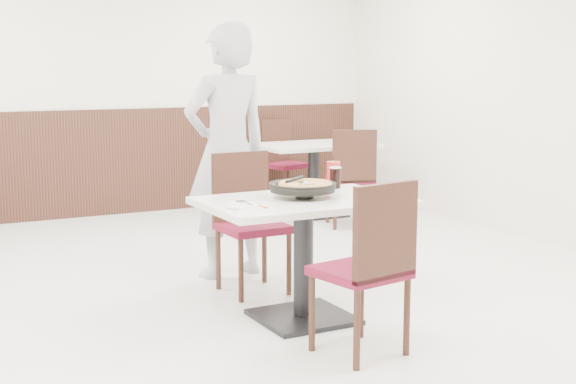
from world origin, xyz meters
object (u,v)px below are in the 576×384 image
chair_near (360,267)px  bg_chair_right_far (287,163)px  bg_table_right (314,180)px  bg_chair_right_near (350,177)px  red_cup (333,173)px  cola_glass (335,178)px  main_table (303,260)px  pizza_pan (303,190)px  diner_person (227,151)px  pizza (305,188)px  side_plate (242,206)px  chair_far (253,224)px

chair_near → bg_chair_right_far: 4.70m
bg_table_right → bg_chair_right_near: bearing=-87.3°
chair_near → red_cup: size_ratio=5.94×
cola_glass → bg_table_right: size_ratio=0.11×
bg_chair_right_near → cola_glass: bearing=-105.2°
main_table → bg_chair_right_far: 4.10m
pizza_pan → bg_table_right: pizza_pan is taller
cola_glass → diner_person: (-0.37, 0.91, 0.11)m
pizza → diner_person: (-0.01, 1.16, 0.11)m
pizza → bg_table_right: pizza is taller
main_table → side_plate: 0.60m
side_plate → diner_person: (0.47, 1.28, 0.17)m
main_table → pizza_pan: bearing=67.7°
red_cup → bg_chair_right_near: 2.43m
cola_glass → pizza_pan: bearing=-148.3°
chair_near → red_cup: chair_near is taller
side_plate → bg_chair_right_far: 4.41m
bg_chair_right_near → pizza_pan: bearing=-108.6°
pizza_pan → cola_glass: cola_glass is taller
cola_glass → diner_person: 0.99m
pizza_pan → main_table: bearing=-112.3°
red_cup → bg_chair_right_far: size_ratio=0.17×
main_table → bg_chair_right_near: bearing=52.5°
bg_chair_right_near → bg_chair_right_far: 1.32m
chair_far → side_plate: size_ratio=5.16×
side_plate → bg_chair_right_far: bg_chair_right_far is taller
chair_near → pizza_pan: chair_near is taller
main_table → side_plate: (-0.45, -0.09, 0.38)m
chair_near → diner_person: bearing=79.1°
chair_near → bg_chair_right_near: 3.52m
main_table → bg_chair_right_near: (1.81, 2.36, 0.10)m
pizza → main_table: bearing=-132.1°
chair_far → bg_chair_right_near: size_ratio=1.00×
pizza → bg_chair_right_near: 2.95m
pizza_pan → diner_person: size_ratio=0.21×
chair_near → side_plate: (-0.43, 0.56, 0.28)m
main_table → bg_chair_right_near: 2.98m
pizza_pan → cola_glass: size_ratio=3.03×
side_plate → bg_table_right: size_ratio=0.15×
pizza → cola_glass: size_ratio=2.51×
side_plate → bg_table_right: side_plate is taller
chair_far → pizza_pan: chair_far is taller
bg_chair_right_far → side_plate: bearing=46.1°
side_plate → chair_near: bearing=-52.2°
main_table → diner_person: diner_person is taller
diner_person → bg_chair_right_far: bearing=-131.7°
chair_near → bg_chair_right_far: size_ratio=1.00×
cola_glass → bg_chair_right_far: (1.42, 3.40, -0.34)m
main_table → red_cup: bearing=41.4°
pizza_pan → pizza: bearing=-63.5°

